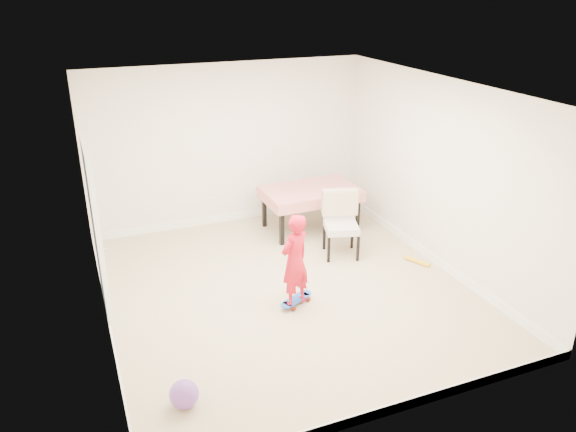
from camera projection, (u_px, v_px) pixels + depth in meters
name	position (u px, v px, depth m)	size (l,w,h in m)	color
ground	(287.00, 289.00, 7.34)	(5.00, 5.00, 0.00)	tan
ceiling	(286.00, 91.00, 6.34)	(4.50, 5.00, 0.04)	white
wall_back	(229.00, 146.00, 8.96)	(4.50, 0.04, 2.60)	white
wall_front	(396.00, 294.00, 4.72)	(4.50, 0.04, 2.60)	white
wall_left	(96.00, 224.00, 6.07)	(0.04, 5.00, 2.60)	white
wall_right	(439.00, 175.00, 7.61)	(0.04, 5.00, 2.60)	white
door	(97.00, 236.00, 6.43)	(0.10, 0.94, 2.11)	white
baseboard_back	(232.00, 217.00, 9.45)	(4.50, 0.02, 0.12)	white
baseboard_front	(387.00, 410.00, 5.19)	(4.50, 0.02, 0.12)	white
baseboard_left	(109.00, 322.00, 6.54)	(0.02, 5.00, 0.12)	white
baseboard_right	(430.00, 256.00, 8.09)	(0.02, 5.00, 0.12)	white
dining_table	(310.00, 209.00, 9.02)	(1.49, 0.94, 0.69)	#BA0918
dining_chair	(341.00, 225.00, 8.09)	(0.52, 0.60, 0.95)	silver
skateboard	(296.00, 301.00, 7.00)	(0.52, 0.19, 0.08)	blue
child	(295.00, 263.00, 6.73)	(0.44, 0.29, 1.19)	red
balloon	(184.00, 394.00, 5.28)	(0.28, 0.28, 0.28)	purple
foam_toy	(417.00, 261.00, 8.01)	(0.06, 0.06, 0.40)	yellow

